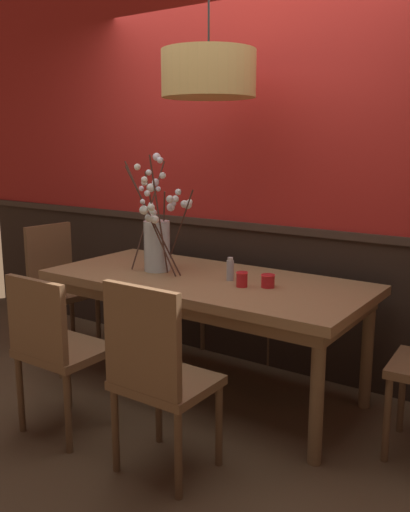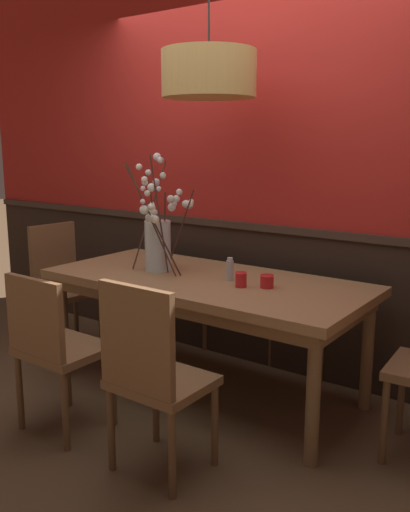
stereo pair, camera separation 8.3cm
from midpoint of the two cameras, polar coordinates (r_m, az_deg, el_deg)
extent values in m
plane|color=brown|center=(3.67, 0.66, -13.67)|extent=(24.00, 24.00, 0.00)
cube|color=#2D2119|center=(4.01, 6.05, -4.07)|extent=(5.76, 0.12, 0.97)
cube|color=#3E2E24|center=(3.89, 6.14, 3.11)|extent=(5.76, 0.14, 0.05)
cube|color=#B2231E|center=(3.88, 6.54, 17.54)|extent=(5.76, 0.12, 1.99)
cube|color=#997047|center=(3.42, 0.69, -2.67)|extent=(2.01, 0.92, 0.05)
cube|color=brown|center=(3.44, 0.69, -3.76)|extent=(1.90, 0.81, 0.08)
cylinder|color=brown|center=(3.87, -13.79, -7.09)|extent=(0.07, 0.07, 0.69)
cylinder|color=brown|center=(2.82, 11.92, -14.26)|extent=(0.07, 0.07, 0.69)
cylinder|color=brown|center=(4.35, -6.37, -4.72)|extent=(0.07, 0.07, 0.69)
cylinder|color=brown|center=(3.45, 17.04, -9.58)|extent=(0.07, 0.07, 0.69)
cube|color=brown|center=(3.15, -13.54, -9.34)|extent=(0.44, 0.40, 0.04)
cube|color=brown|center=(2.97, -16.38, -6.10)|extent=(0.42, 0.04, 0.41)
cylinder|color=brown|center=(3.47, -13.29, -11.55)|extent=(0.04, 0.04, 0.43)
cylinder|color=brown|center=(3.21, -8.72, -13.34)|extent=(0.04, 0.04, 0.43)
cylinder|color=brown|center=(3.29, -17.85, -13.18)|extent=(0.04, 0.04, 0.43)
cylinder|color=brown|center=(3.01, -13.40, -15.32)|extent=(0.04, 0.04, 0.43)
cylinder|color=brown|center=(2.97, 18.76, -15.89)|extent=(0.04, 0.04, 0.44)
cylinder|color=brown|center=(3.27, 20.26, -13.37)|extent=(0.04, 0.04, 0.44)
cube|color=brown|center=(3.97, 11.30, -4.88)|extent=(0.48, 0.44, 0.04)
cube|color=brown|center=(4.07, 12.71, -0.71)|extent=(0.43, 0.06, 0.48)
cylinder|color=brown|center=(3.81, 12.52, -9.43)|extent=(0.04, 0.04, 0.43)
cylinder|color=brown|center=(3.99, 7.41, -8.28)|extent=(0.04, 0.04, 0.43)
cylinder|color=brown|center=(4.12, 14.81, -7.93)|extent=(0.04, 0.04, 0.43)
cylinder|color=brown|center=(4.28, 9.98, -6.95)|extent=(0.04, 0.04, 0.43)
cube|color=brown|center=(2.71, -3.51, -12.83)|extent=(0.44, 0.39, 0.04)
cube|color=brown|center=(2.49, -6.15, -8.54)|extent=(0.42, 0.04, 0.49)
cylinder|color=brown|center=(3.03, -4.29, -14.95)|extent=(0.04, 0.04, 0.42)
cylinder|color=brown|center=(2.82, 1.88, -17.02)|extent=(0.04, 0.04, 0.42)
cylinder|color=brown|center=(2.82, -8.79, -17.21)|extent=(0.04, 0.04, 0.42)
cylinder|color=brown|center=(2.60, -2.43, -19.79)|extent=(0.04, 0.04, 0.42)
cube|color=brown|center=(4.26, 3.75, -3.72)|extent=(0.44, 0.44, 0.04)
cube|color=brown|center=(4.36, 4.91, 0.01)|extent=(0.39, 0.07, 0.46)
cylinder|color=brown|center=(4.10, 4.73, -7.72)|extent=(0.04, 0.04, 0.42)
cylinder|color=brown|center=(4.26, 0.55, -6.95)|extent=(0.04, 0.04, 0.42)
cylinder|color=brown|center=(4.40, 6.76, -6.42)|extent=(0.04, 0.04, 0.42)
cylinder|color=brown|center=(4.54, 2.79, -5.76)|extent=(0.04, 0.04, 0.42)
cube|color=brown|center=(4.35, -13.40, -3.70)|extent=(0.43, 0.45, 0.04)
cube|color=brown|center=(4.43, -14.87, 0.06)|extent=(0.07, 0.40, 0.49)
cylinder|color=brown|center=(4.39, -10.11, -6.58)|extent=(0.04, 0.04, 0.42)
cylinder|color=brown|center=(4.19, -13.94, -7.62)|extent=(0.04, 0.04, 0.42)
cylinder|color=brown|center=(4.64, -12.65, -5.68)|extent=(0.04, 0.04, 0.42)
cylinder|color=brown|center=(4.45, -16.37, -6.61)|extent=(0.04, 0.04, 0.42)
cylinder|color=silver|center=(3.59, -4.23, 1.06)|extent=(0.17, 0.17, 0.32)
cylinder|color=silver|center=(3.61, -4.20, -0.87)|extent=(0.15, 0.15, 0.07)
cylinder|color=#472D23|center=(3.41, -4.61, 3.56)|extent=(0.29, 0.18, 0.68)
sphere|color=white|center=(3.34, -4.87, 5.04)|extent=(0.04, 0.04, 0.04)
sphere|color=white|center=(3.38, -4.47, 3.79)|extent=(0.05, 0.05, 0.05)
sphere|color=white|center=(3.19, -5.13, 8.57)|extent=(0.03, 0.03, 0.03)
sphere|color=white|center=(3.42, -5.06, 3.96)|extent=(0.05, 0.05, 0.05)
cylinder|color=#472D23|center=(3.42, -4.90, 3.81)|extent=(0.32, 0.10, 0.70)
sphere|color=white|center=(3.34, -5.26, 6.45)|extent=(0.04, 0.04, 0.04)
sphere|color=white|center=(3.33, -5.72, 5.60)|extent=(0.03, 0.03, 0.03)
sphere|color=white|center=(3.36, -5.60, 4.75)|extent=(0.06, 0.06, 0.06)
sphere|color=white|center=(3.32, -5.54, 7.84)|extent=(0.04, 0.04, 0.04)
sphere|color=white|center=(3.44, -4.62, 3.66)|extent=(0.03, 0.03, 0.03)
cylinder|color=#472D23|center=(3.66, -1.85, 2.89)|extent=(0.26, 0.05, 0.52)
sphere|color=white|center=(3.69, -1.35, 5.38)|extent=(0.05, 0.05, 0.05)
sphere|color=white|center=(3.65, -1.01, 5.30)|extent=(0.06, 0.06, 0.06)
sphere|color=white|center=(3.72, -0.80, 5.59)|extent=(0.04, 0.04, 0.04)
cylinder|color=#472D23|center=(3.54, -4.46, 3.53)|extent=(0.13, 0.04, 0.64)
sphere|color=white|center=(3.47, -4.36, 7.61)|extent=(0.05, 0.05, 0.05)
sphere|color=white|center=(3.46, -4.86, 7.03)|extent=(0.05, 0.05, 0.05)
sphere|color=white|center=(3.53, -4.79, 5.02)|extent=(0.04, 0.04, 0.04)
sphere|color=white|center=(3.49, -4.47, 4.51)|extent=(0.03, 0.03, 0.03)
sphere|color=white|center=(3.46, -5.53, 7.54)|extent=(0.04, 0.04, 0.04)
sphere|color=white|center=(3.50, -4.76, 4.59)|extent=(0.05, 0.05, 0.05)
cylinder|color=#472D23|center=(3.58, -3.54, 2.67)|extent=(0.15, 0.15, 0.52)
sphere|color=white|center=(3.57, -2.48, 5.39)|extent=(0.03, 0.03, 0.03)
sphere|color=white|center=(3.58, -2.78, 5.04)|extent=(0.05, 0.05, 0.05)
sphere|color=white|center=(3.54, -2.88, 5.88)|extent=(0.05, 0.05, 0.05)
sphere|color=white|center=(3.58, -2.31, 5.91)|extent=(0.05, 0.05, 0.05)
sphere|color=white|center=(3.59, -2.00, 6.61)|extent=(0.04, 0.04, 0.04)
cylinder|color=#472D23|center=(3.66, -5.10, 4.25)|extent=(0.08, 0.28, 0.70)
sphere|color=white|center=(3.71, -5.78, 6.94)|extent=(0.04, 0.04, 0.04)
sphere|color=white|center=(3.77, -6.18, 9.11)|extent=(0.04, 0.04, 0.04)
sphere|color=white|center=(3.67, -4.83, 5.32)|extent=(0.03, 0.03, 0.03)
cylinder|color=#472D23|center=(3.46, -4.05, 4.24)|extent=(0.09, 0.08, 0.74)
sphere|color=white|center=(3.37, -3.91, 9.83)|extent=(0.04, 0.04, 0.04)
sphere|color=white|center=(3.41, -4.25, 10.15)|extent=(0.05, 0.05, 0.05)
sphere|color=white|center=(3.45, -4.09, 6.92)|extent=(0.03, 0.03, 0.03)
sphere|color=white|center=(3.42, -3.65, 8.28)|extent=(0.04, 0.04, 0.04)
cylinder|color=red|center=(3.19, 7.14, -2.61)|extent=(0.08, 0.08, 0.08)
torus|color=red|center=(3.18, 7.16, -2.01)|extent=(0.08, 0.08, 0.01)
cylinder|color=silver|center=(3.19, 7.14, -2.81)|extent=(0.05, 0.05, 0.04)
cylinder|color=red|center=(3.19, 4.47, -2.44)|extent=(0.06, 0.06, 0.09)
torus|color=red|center=(3.18, 4.48, -1.74)|extent=(0.07, 0.07, 0.01)
cylinder|color=silver|center=(3.19, 4.46, -2.67)|extent=(0.05, 0.05, 0.04)
cylinder|color=#ADADB2|center=(3.33, 3.29, -1.51)|extent=(0.04, 0.04, 0.12)
cylinder|color=beige|center=(3.32, 3.30, -0.32)|extent=(0.03, 0.03, 0.02)
cylinder|color=tan|center=(3.39, 1.13, 18.24)|extent=(0.55, 0.55, 0.27)
sphere|color=#F9EAB7|center=(3.39, 1.13, 17.56)|extent=(0.14, 0.14, 0.14)
camera|label=1|loc=(0.04, -89.30, 0.14)|focal=38.83mm
camera|label=2|loc=(0.04, 90.70, -0.14)|focal=38.83mm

